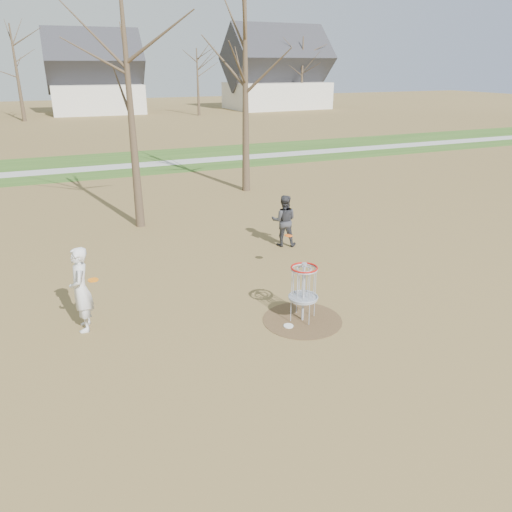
{
  "coord_description": "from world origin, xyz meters",
  "views": [
    {
      "loc": [
        -4.9,
        -8.79,
        5.42
      ],
      "look_at": [
        -0.5,
        1.5,
        1.1
      ],
      "focal_mm": 35.0,
      "sensor_mm": 36.0,
      "label": 1
    }
  ],
  "objects_px": {
    "player_standing": "(81,290)",
    "player_throwing": "(284,221)",
    "disc_grounded": "(288,326)",
    "disc_golf_basket": "(304,283)"
  },
  "relations": [
    {
      "from": "disc_golf_basket",
      "to": "player_throwing",
      "type": "bearing_deg",
      "value": 68.82
    },
    {
      "from": "player_standing",
      "to": "disc_grounded",
      "type": "relative_size",
      "value": 8.53
    },
    {
      "from": "player_throwing",
      "to": "disc_grounded",
      "type": "height_order",
      "value": "player_throwing"
    },
    {
      "from": "disc_grounded",
      "to": "player_throwing",
      "type": "bearing_deg",
      "value": 65.11
    },
    {
      "from": "player_standing",
      "to": "disc_golf_basket",
      "type": "relative_size",
      "value": 1.39
    },
    {
      "from": "player_throwing",
      "to": "disc_golf_basket",
      "type": "distance_m",
      "value": 5.0
    },
    {
      "from": "player_standing",
      "to": "disc_grounded",
      "type": "height_order",
      "value": "player_standing"
    },
    {
      "from": "player_standing",
      "to": "disc_golf_basket",
      "type": "distance_m",
      "value": 4.79
    },
    {
      "from": "disc_grounded",
      "to": "disc_golf_basket",
      "type": "bearing_deg",
      "value": 19.26
    },
    {
      "from": "player_standing",
      "to": "player_throwing",
      "type": "xyz_separation_m",
      "value": [
        6.35,
        3.13,
        -0.12
      ]
    }
  ]
}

